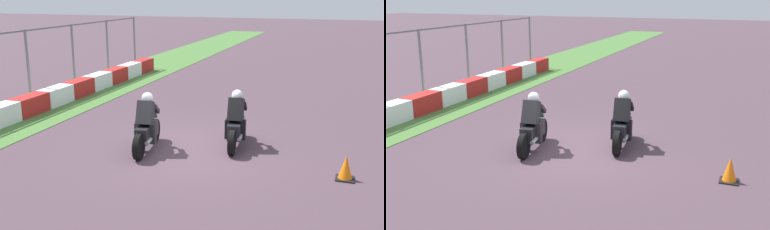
# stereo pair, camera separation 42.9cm
# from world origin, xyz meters

# --- Properties ---
(ground_plane) EXTENTS (120.00, 120.00, 0.00)m
(ground_plane) POSITION_xyz_m (0.00, 0.00, 0.00)
(ground_plane) COLOR #503B46
(rider_lane_a) EXTENTS (2.04, 0.57, 1.51)m
(rider_lane_a) POSITION_xyz_m (0.62, -1.03, 0.62)
(rider_lane_a) COLOR black
(rider_lane_a) RESTS_ON ground_plane
(rider_lane_b) EXTENTS (2.04, 0.59, 1.51)m
(rider_lane_b) POSITION_xyz_m (-0.45, 1.06, 0.62)
(rider_lane_b) COLOR black
(rider_lane_b) RESTS_ON ground_plane
(traffic_cone) EXTENTS (0.40, 0.40, 0.56)m
(traffic_cone) POSITION_xyz_m (-0.76, -3.85, 0.26)
(traffic_cone) COLOR black
(traffic_cone) RESTS_ON ground_plane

